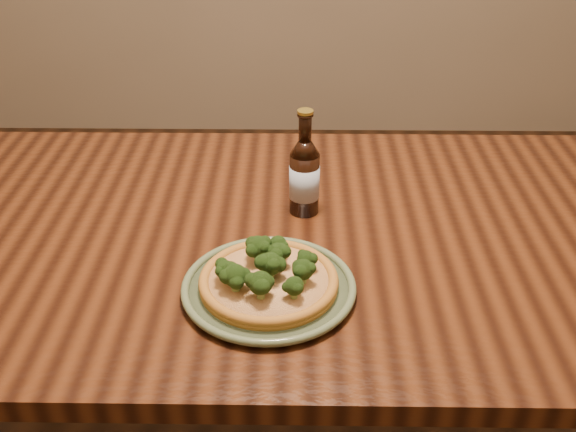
{
  "coord_description": "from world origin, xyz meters",
  "views": [
    {
      "loc": [
        0.04,
        -1.01,
        1.46
      ],
      "look_at": [
        0.03,
        0.04,
        0.82
      ],
      "focal_mm": 42.0,
      "sensor_mm": 36.0,
      "label": 1
    }
  ],
  "objects_px": {
    "plate": "(269,287)",
    "beer_bottle": "(304,176)",
    "pizza": "(268,278)",
    "table": "(276,268)"
  },
  "relations": [
    {
      "from": "plate",
      "to": "pizza",
      "type": "bearing_deg",
      "value": 153.67
    },
    {
      "from": "table",
      "to": "plate",
      "type": "height_order",
      "value": "plate"
    },
    {
      "from": "table",
      "to": "beer_bottle",
      "type": "bearing_deg",
      "value": 51.82
    },
    {
      "from": "plate",
      "to": "beer_bottle",
      "type": "xyz_separation_m",
      "value": [
        0.06,
        0.27,
        0.07
      ]
    },
    {
      "from": "table",
      "to": "pizza",
      "type": "xyz_separation_m",
      "value": [
        -0.01,
        -0.2,
        0.12
      ]
    },
    {
      "from": "table",
      "to": "plate",
      "type": "bearing_deg",
      "value": -91.5
    },
    {
      "from": "table",
      "to": "plate",
      "type": "relative_size",
      "value": 5.39
    },
    {
      "from": "table",
      "to": "pizza",
      "type": "bearing_deg",
      "value": -91.57
    },
    {
      "from": "table",
      "to": "beer_bottle",
      "type": "height_order",
      "value": "beer_bottle"
    },
    {
      "from": "pizza",
      "to": "beer_bottle",
      "type": "bearing_deg",
      "value": 77.14
    }
  ]
}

